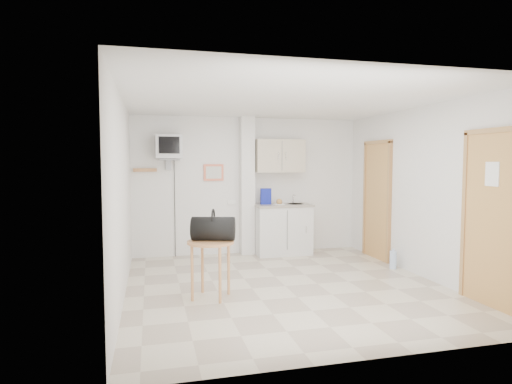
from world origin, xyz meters
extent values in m
plane|color=beige|center=(0.00, 0.00, 0.00)|extent=(4.50, 4.50, 0.00)
cube|color=white|center=(0.00, 2.25, 1.25)|extent=(4.20, 0.04, 2.50)
cube|color=white|center=(0.00, -2.25, 1.25)|extent=(4.20, 0.04, 2.50)
cube|color=white|center=(-2.10, 0.00, 1.25)|extent=(0.04, 4.50, 2.50)
cube|color=white|center=(2.10, 0.00, 1.25)|extent=(0.04, 4.50, 2.50)
cube|color=white|center=(0.00, 0.00, 2.50)|extent=(4.20, 4.50, 0.04)
cube|color=white|center=(-0.05, 2.14, 1.25)|extent=(0.25, 0.22, 2.50)
cube|color=#EF7252|center=(-0.65, 2.23, 1.50)|extent=(0.36, 0.03, 0.30)
cube|color=silver|center=(-0.65, 2.22, 1.50)|extent=(0.28, 0.01, 0.22)
cube|color=#AC7441|center=(-1.85, 2.22, 1.55)|extent=(0.40, 0.05, 0.06)
cube|color=white|center=(-0.32, 2.24, 0.95)|extent=(0.15, 0.02, 0.08)
cylinder|color=#AC7441|center=(-2.00, 2.16, 1.54)|extent=(0.02, 0.08, 0.02)
cylinder|color=#AC7441|center=(-1.70, 2.16, 1.54)|extent=(0.02, 0.08, 0.02)
cube|color=#A05C32|center=(2.08, 1.25, 1.00)|extent=(0.04, 0.75, 2.00)
cube|color=brown|center=(2.07, 1.25, 1.00)|extent=(0.06, 0.87, 2.06)
cube|color=#A05C32|center=(2.08, -1.35, 1.01)|extent=(0.04, 0.82, 2.02)
cube|color=brown|center=(2.07, -1.35, 1.01)|extent=(0.06, 0.94, 2.08)
cube|color=white|center=(2.05, -1.35, 1.55)|extent=(0.01, 0.20, 0.28)
cube|color=silver|center=(0.58, 1.98, 0.44)|extent=(1.00, 0.55, 0.88)
cube|color=gray|center=(0.58, 1.98, 0.90)|extent=(1.03, 0.58, 0.04)
cylinder|color=#B7B7BA|center=(0.83, 1.98, 0.90)|extent=(0.30, 0.30, 0.05)
cylinder|color=#B7B7BA|center=(0.83, 2.12, 1.00)|extent=(0.02, 0.02, 0.16)
cylinder|color=#B7B7BA|center=(0.83, 2.06, 1.07)|extent=(0.02, 0.13, 0.02)
cube|color=beige|center=(0.55, 2.09, 1.80)|extent=(0.90, 0.32, 0.60)
cube|color=#121C94|center=(0.27, 2.02, 1.06)|extent=(0.19, 0.07, 0.29)
cylinder|color=white|center=(0.49, 1.90, 0.93)|extent=(0.22, 0.22, 0.01)
sphere|color=tan|center=(0.49, 1.90, 0.97)|extent=(0.11, 0.11, 0.11)
cube|color=slate|center=(-1.45, 2.09, 1.73)|extent=(0.36, 0.32, 0.02)
cube|color=slate|center=(-1.45, 2.22, 1.65)|extent=(0.10, 0.06, 0.20)
cube|color=#BBBBBD|center=(-1.45, 2.02, 1.95)|extent=(0.44, 0.42, 0.40)
cube|color=black|center=(-1.45, 1.80, 1.97)|extent=(0.34, 0.02, 0.28)
cylinder|color=black|center=(-1.35, 2.23, 0.86)|extent=(0.01, 0.01, 1.73)
cylinder|color=#AC7441|center=(-1.05, -0.25, 0.70)|extent=(0.58, 0.58, 0.03)
cylinder|color=#AC7441|center=(-0.81, -0.18, 0.34)|extent=(0.04, 0.04, 0.68)
cylinder|color=#AC7441|center=(-1.13, -0.01, 0.34)|extent=(0.04, 0.04, 0.68)
cylinder|color=#AC7441|center=(-1.29, -0.33, 0.34)|extent=(0.04, 0.04, 0.68)
cylinder|color=#AC7441|center=(-0.98, -0.49, 0.34)|extent=(0.04, 0.04, 0.68)
cylinder|color=black|center=(-1.01, -0.21, 0.86)|extent=(0.59, 0.43, 0.29)
torus|color=black|center=(-1.01, -0.21, 1.00)|extent=(0.08, 0.22, 0.22)
cylinder|color=#B6D0F7|center=(1.96, 0.51, 0.14)|extent=(0.11, 0.11, 0.28)
cylinder|color=#B6D0F7|center=(1.96, 0.51, 0.30)|extent=(0.03, 0.03, 0.04)
camera|label=1|loc=(-1.76, -5.46, 1.69)|focal=30.00mm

